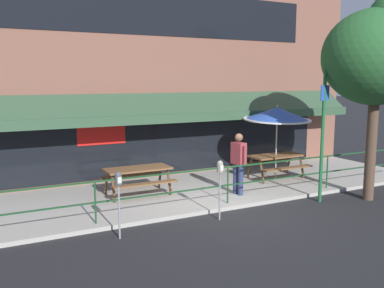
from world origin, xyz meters
TOP-DOWN VIEW (x-y plane):
  - ground_plane at (0.00, 0.00)m, footprint 120.00×120.00m
  - patio_deck at (0.00, 2.00)m, footprint 15.00×4.00m
  - restaurant_building at (0.00, 4.22)m, footprint 15.00×1.60m
  - patio_railing at (0.00, 0.30)m, footprint 13.84×0.04m
  - picnic_table_left at (-1.78, 2.12)m, footprint 1.80×1.42m
  - picnic_table_centre at (2.90, 1.98)m, footprint 1.80×1.42m
  - patio_umbrella_centre at (2.90, 2.00)m, footprint 2.14×2.14m
  - pedestrian_walking at (0.71, 0.89)m, footprint 0.30×0.61m
  - parking_meter_near at (-3.19, -0.58)m, footprint 0.15×0.16m
  - parking_meter_far at (-0.73, -0.51)m, footprint 0.15×0.16m
  - street_sign_pole at (2.46, -0.45)m, footprint 0.28×0.09m
  - street_tree_curbside at (3.89, -0.96)m, footprint 2.98×2.68m

SIDE VIEW (x-z plane):
  - ground_plane at x=0.00m, z-range 0.00..0.00m
  - patio_deck at x=0.00m, z-range 0.00..0.10m
  - picnic_table_left at x=-1.78m, z-range 0.33..1.08m
  - picnic_table_centre at x=2.90m, z-range 0.33..1.08m
  - patio_railing at x=0.00m, z-range 0.32..1.28m
  - pedestrian_walking at x=0.71m, z-range 0.20..1.91m
  - parking_meter_near at x=-3.19m, z-range 0.44..1.86m
  - parking_meter_far at x=-0.73m, z-range 0.44..1.86m
  - street_sign_pole at x=2.46m, z-range 0.06..4.12m
  - patio_umbrella_centre at x=2.90m, z-range 0.99..3.37m
  - restaurant_building at x=0.00m, z-range -0.03..7.59m
  - street_tree_curbside at x=3.89m, z-range 1.22..6.79m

